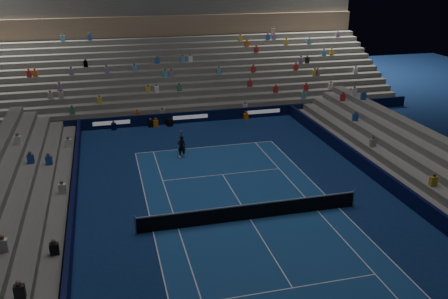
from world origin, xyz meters
TOP-DOWN VIEW (x-y plane):
  - ground at (0.00, 0.00)m, footprint 90.00×90.00m
  - court_surface at (0.00, 0.00)m, footprint 10.97×23.77m
  - sponsor_barrier_far at (0.00, 18.50)m, footprint 44.00×0.25m
  - sponsor_barrier_east at (9.70, 0.00)m, footprint 0.25×37.00m
  - sponsor_barrier_west at (-9.70, 0.00)m, footprint 0.25×37.00m
  - grandstand_main at (0.00, 27.90)m, footprint 44.00×15.20m
  - tennis_net at (0.00, 0.00)m, footprint 12.90×0.10m
  - tennis_player at (-2.16, 10.32)m, footprint 0.65×0.46m
  - broadcast_camera at (-1.98, 17.97)m, footprint 0.62×1.00m

SIDE VIEW (x-z plane):
  - ground at x=0.00m, z-range 0.00..0.00m
  - court_surface at x=0.00m, z-range 0.00..0.01m
  - broadcast_camera at x=-1.98m, z-range 0.01..0.64m
  - sponsor_barrier_far at x=0.00m, z-range 0.00..1.00m
  - sponsor_barrier_east at x=9.70m, z-range 0.00..1.00m
  - sponsor_barrier_west at x=-9.70m, z-range 0.00..1.00m
  - tennis_net at x=0.00m, z-range -0.05..1.05m
  - tennis_player at x=-2.16m, z-range 0.00..1.68m
  - grandstand_main at x=0.00m, z-range -2.22..8.98m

